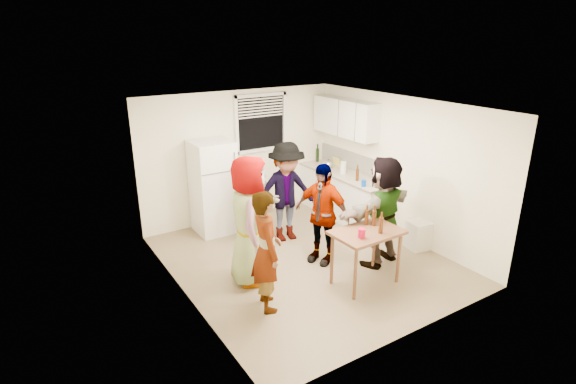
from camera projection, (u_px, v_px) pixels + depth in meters
room at (305, 260)px, 7.30m from camera, size 4.00×4.50×2.50m
window at (261, 123)px, 8.67m from camera, size 1.12×0.10×1.06m
refrigerator at (213, 187)px, 8.14m from camera, size 0.70×0.70×1.70m
counter_lower at (343, 196)px, 8.94m from camera, size 0.60×2.20×0.86m
countertop at (344, 174)px, 8.78m from camera, size 0.64×2.22×0.04m
backsplash at (356, 162)px, 8.86m from camera, size 0.03×2.20×0.36m
upper_cabinets at (345, 118)px, 8.65m from camera, size 0.34×1.60×0.70m
kettle at (328, 168)px, 9.11m from camera, size 0.28×0.25×0.20m
paper_towel at (343, 173)px, 8.78m from camera, size 0.11×0.11×0.24m
wine_bottle at (317, 162)px, 9.57m from camera, size 0.07×0.07×0.29m
beer_bottle_counter at (357, 181)px, 8.33m from camera, size 0.06×0.06×0.23m
blue_cup at (364, 187)px, 8.02m from camera, size 0.09×0.09×0.12m
picture_frame at (336, 161)px, 9.29m from camera, size 0.02×0.20×0.16m
trash_bin at (418, 235)px, 7.63m from camera, size 0.38×0.38×0.49m
serving_table at (364, 282)px, 6.65m from camera, size 1.00×0.68×0.83m
beer_bottle_table at (380, 233)px, 6.31m from camera, size 0.06×0.06×0.23m
red_cup at (361, 238)px, 6.16m from camera, size 0.10×0.10×0.13m
guest_grey at (252, 280)px, 6.72m from camera, size 2.13×1.71×0.61m
guest_stripe at (267, 306)px, 6.08m from camera, size 1.75×1.02×0.39m
guest_back_left at (259, 244)px, 7.86m from camera, size 1.32×1.68×0.57m
guest_back_right at (286, 238)px, 8.07m from camera, size 1.35×1.89×0.66m
guest_black at (321, 260)px, 7.30m from camera, size 1.88×1.52×0.40m
guest_orange at (379, 262)px, 7.25m from camera, size 1.94×2.04×0.52m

